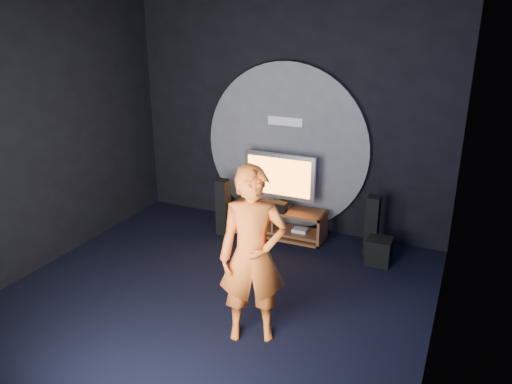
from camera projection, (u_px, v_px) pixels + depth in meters
floor at (211, 299)px, 6.02m from camera, size 5.00×5.00×0.00m
back_wall at (288, 118)px, 7.57m from camera, size 5.00×0.04×3.50m
front_wall at (18, 257)px, 3.28m from camera, size 5.00×0.04×3.50m
left_wall at (36, 138)px, 6.39m from camera, size 0.04×5.00×3.50m
right_wall at (450, 192)px, 4.46m from camera, size 0.04×5.00×3.50m
wall_disc_panel at (286, 147)px, 7.67m from camera, size 2.60×0.11×2.60m
media_console at (277, 223)px, 7.70m from camera, size 1.50×0.45×0.45m
tv at (279, 178)px, 7.52m from camera, size 1.12×0.22×0.84m
center_speaker at (274, 206)px, 7.47m from camera, size 0.40×0.15×0.15m
remote at (249, 206)px, 7.67m from camera, size 0.18×0.05×0.02m
tower_speaker_left at (223, 207)px, 7.68m from camera, size 0.18×0.19×0.88m
tower_speaker_right at (372, 226)px, 7.00m from camera, size 0.18×0.19×0.88m
subwoofer at (379, 251)px, 6.84m from camera, size 0.33×0.33×0.36m
player at (253, 256)px, 5.04m from camera, size 0.82×0.70×1.89m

